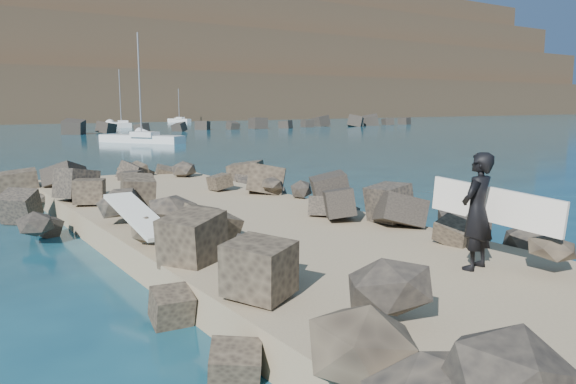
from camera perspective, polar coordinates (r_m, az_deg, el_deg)
name	(u,v)px	position (r m, az deg, el deg)	size (l,w,h in m)	color
ground	(263,253)	(12.54, -2.58, -6.20)	(800.00, 800.00, 0.00)	#0F384C
jetty	(317,260)	(10.87, 2.98, -6.94)	(6.00, 26.00, 0.60)	#8C7759
riprap_left	(164,268)	(9.87, -12.53, -7.59)	(2.60, 22.00, 1.00)	black
riprap_right	(406,227)	(13.06, 11.87, -3.51)	(2.60, 22.00, 1.00)	black
breakwater_secondary	(271,124)	(77.35, -1.79, 6.93)	(52.00, 4.00, 1.20)	black
surfboard_resting	(139,221)	(11.20, -14.91, -2.87)	(0.58, 2.33, 0.08)	white
surfer_with_board	(480,210)	(9.60, 18.88, -1.78)	(1.02, 2.37, 1.91)	black
sailboat_c	(142,139)	(49.77, -14.62, 5.26)	(5.66, 7.50, 9.34)	silver
sailboat_f	(179,120)	(104.49, -10.98, 7.15)	(2.82, 4.98, 6.17)	silver
sailboat_d	(121,125)	(85.22, -16.56, 6.58)	(2.26, 7.01, 8.33)	silver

